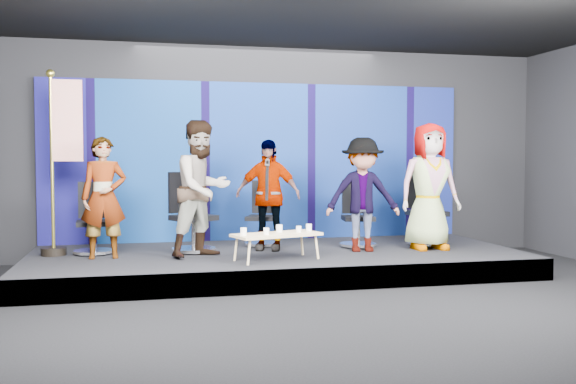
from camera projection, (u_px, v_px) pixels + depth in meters
name	position (u px, v px, depth m)	size (l,w,h in m)	color
ground	(325.00, 312.00, 6.91)	(10.00, 10.00, 0.00)	black
room_walls	(326.00, 85.00, 6.78)	(10.02, 8.02, 3.51)	black
riser	(277.00, 262.00, 9.33)	(7.00, 3.00, 0.30)	black
backdrop	(259.00, 162.00, 10.67)	(7.00, 0.08, 2.60)	#150759
chair_a	(94.00, 230.00, 9.09)	(0.60, 0.60, 1.02)	silver
panelist_a	(104.00, 198.00, 8.65)	(0.60, 0.39, 1.65)	black
chair_b	(191.00, 226.00, 9.25)	(0.90, 0.90, 1.16)	silver
panelist_b	(202.00, 189.00, 8.77)	(0.91, 0.71, 1.87)	black
chair_c	(263.00, 224.00, 9.95)	(0.74, 0.74, 1.01)	silver
panelist_c	(268.00, 195.00, 9.43)	(0.95, 0.40, 1.63)	black
chair_d	(357.00, 225.00, 9.83)	(0.66, 0.66, 1.02)	silver
panelist_d	(363.00, 195.00, 9.30)	(1.07, 0.61, 1.65)	black
chair_e	(425.00, 220.00, 10.05)	(0.66, 0.66, 1.16)	silver
panelist_e	(429.00, 186.00, 9.52)	(0.92, 0.60, 1.87)	black
coffee_table	(277.00, 235.00, 8.51)	(1.25, 0.81, 0.36)	tan
mug_a	(244.00, 231.00, 8.29)	(0.08, 0.08, 0.10)	white
mug_b	(266.00, 231.00, 8.37)	(0.07, 0.07, 0.09)	white
mug_c	(279.00, 228.00, 8.64)	(0.09, 0.09, 0.10)	white
mug_d	(299.00, 229.00, 8.63)	(0.07, 0.07, 0.08)	white
mug_e	(309.00, 227.00, 8.79)	(0.08, 0.08, 0.10)	white
flag_stand	(62.00, 157.00, 8.89)	(0.59, 0.34, 2.58)	black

